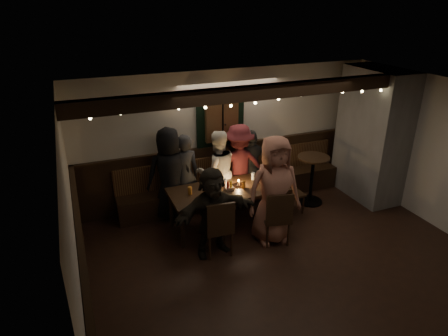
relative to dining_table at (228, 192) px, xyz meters
name	(u,v)px	position (x,y,z in m)	size (l,w,h in m)	color
room	(304,158)	(1.53, 0.02, 0.40)	(6.02, 5.01, 2.62)	black
dining_table	(228,192)	(0.00, 0.00, 0.00)	(2.06, 0.88, 0.89)	black
chair_near_left	(219,225)	(-0.48, -0.78, -0.12)	(0.47, 0.47, 0.98)	black
chair_near_right	(277,215)	(0.52, -0.84, -0.13)	(0.52, 0.52, 0.97)	black
chair_end	(289,190)	(1.24, 0.00, -0.20)	(0.41, 0.41, 0.84)	black
high_top	(312,174)	(1.87, 0.21, -0.05)	(0.62, 0.62, 0.98)	black
person_a	(170,174)	(-0.85, 0.71, 0.19)	(0.85, 0.55, 1.73)	black
person_b	(184,175)	(-0.57, 0.75, 0.11)	(0.57, 0.38, 1.57)	#2C2D30
person_c	(217,172)	(0.03, 0.62, 0.13)	(0.78, 0.61, 1.60)	silver
person_d	(239,166)	(0.50, 0.68, 0.15)	(1.06, 0.61, 1.65)	#541B21
person_e	(251,167)	(0.76, 0.68, 0.08)	(0.88, 0.37, 1.51)	#262728
person_f	(212,212)	(-0.54, -0.66, 0.07)	(1.37, 0.44, 1.48)	black
person_g	(274,190)	(0.52, -0.68, 0.25)	(0.91, 0.59, 1.85)	#A56550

